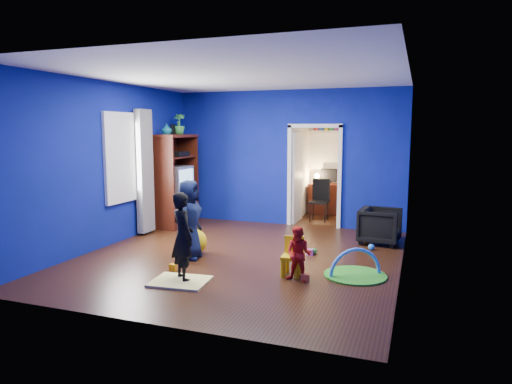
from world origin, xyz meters
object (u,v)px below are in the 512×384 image
(play_mat, at_px, (355,275))
(study_desk, at_px, (327,199))
(armchair, at_px, (380,226))
(folding_chair, at_px, (319,201))
(hopper_ball, at_px, (194,242))
(vase, at_px, (167,129))
(crt_tv, at_px, (177,179))
(child_black, at_px, (183,237))
(kid_chair, at_px, (292,259))
(toddler_red, at_px, (299,254))
(child_navy, at_px, (189,220))
(tv_armoire, at_px, (175,181))

(play_mat, distance_m, study_desk, 4.83)
(armchair, distance_m, folding_chair, 2.19)
(armchair, bearing_deg, hopper_ball, 127.38)
(vase, distance_m, play_mat, 4.98)
(folding_chair, bearing_deg, crt_tv, -151.87)
(hopper_ball, bearing_deg, armchair, 32.28)
(child_black, xyz_separation_m, study_desk, (0.90, 5.62, -0.24))
(hopper_ball, height_order, kid_chair, kid_chair)
(toddler_red, height_order, vase, vase)
(crt_tv, relative_size, play_mat, 0.80)
(kid_chair, relative_size, study_desk, 0.57)
(hopper_ball, bearing_deg, crt_tv, 125.84)
(child_navy, bearing_deg, tv_armoire, 26.42)
(tv_armoire, xyz_separation_m, play_mat, (4.12, -2.19, -0.97))
(study_desk, xyz_separation_m, folding_chair, (0.00, -0.96, 0.09))
(child_navy, xyz_separation_m, toddler_red, (1.93, -0.50, -0.26))
(toddler_red, distance_m, crt_tv, 4.36)
(child_black, bearing_deg, kid_chair, -113.25)
(armchair, distance_m, child_navy, 3.48)
(hopper_ball, distance_m, study_desk, 4.60)
(vase, bearing_deg, tv_armoire, 90.00)
(kid_chair, bearing_deg, toddler_red, -57.32)
(hopper_ball, bearing_deg, study_desk, 72.52)
(child_navy, relative_size, hopper_ball, 2.94)
(tv_armoire, distance_m, hopper_ball, 2.53)
(tv_armoire, distance_m, play_mat, 4.77)
(child_black, xyz_separation_m, play_mat, (2.20, 0.98, -0.60))
(armchair, xyz_separation_m, crt_tv, (-4.24, 0.14, 0.69))
(armchair, height_order, child_black, child_black)
(tv_armoire, bearing_deg, toddler_red, -38.12)
(play_mat, bearing_deg, toddler_red, -145.04)
(child_black, height_order, tv_armoire, tv_armoire)
(tv_armoire, relative_size, play_mat, 2.23)
(crt_tv, height_order, study_desk, crt_tv)
(child_navy, relative_size, kid_chair, 2.55)
(hopper_ball, height_order, play_mat, hopper_ball)
(armchair, distance_m, crt_tv, 4.30)
(armchair, xyz_separation_m, kid_chair, (-1.01, -2.34, -0.08))
(vase, xyz_separation_m, kid_chair, (3.27, -2.18, -1.82))
(crt_tv, xyz_separation_m, kid_chair, (3.23, -2.48, -0.77))
(tv_armoire, xyz_separation_m, hopper_ball, (1.44, -1.94, -0.76))
(tv_armoire, xyz_separation_m, crt_tv, (0.04, 0.00, 0.04))
(kid_chair, xyz_separation_m, play_mat, (0.85, 0.29, -0.24))
(child_navy, bearing_deg, folding_chair, -27.73)
(folding_chair, bearing_deg, kid_chair, -83.53)
(play_mat, bearing_deg, child_navy, 179.87)
(armchair, xyz_separation_m, hopper_ball, (-2.84, -1.80, -0.11))
(crt_tv, height_order, play_mat, crt_tv)
(armchair, height_order, play_mat, armchair)
(child_black, height_order, vase, vase)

